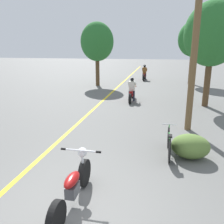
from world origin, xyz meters
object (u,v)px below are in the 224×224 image
motorcycle_rider_far (144,74)px  motorcycle_foreground (73,186)px  bicycle_parked (169,143)px  roadside_tree_right_far (193,39)px  roadside_tree_right_near (212,35)px  motorcycle_rider_lead (132,92)px  utility_pole (195,39)px  roadside_tree_left (97,42)px

motorcycle_rider_far → motorcycle_foreground: bearing=-90.3°
motorcycle_foreground → bicycle_parked: 3.41m
motorcycle_foreground → roadside_tree_right_far: bearing=76.7°
motorcycle_rider_far → bicycle_parked: motorcycle_rider_far is taller
roadside_tree_right_far → motorcycle_rider_far: size_ratio=2.42×
motorcycle_foreground → motorcycle_rider_far: 19.28m
roadside_tree_right_far → motorcycle_rider_far: roadside_tree_right_far is taller
roadside_tree_right_near → motorcycle_foreground: roadside_tree_right_near is taller
motorcycle_foreground → motorcycle_rider_lead: bearing=89.9°
utility_pole → roadside_tree_right_near: bearing=72.4°
roadside_tree_left → motorcycle_rider_lead: 6.95m
roadside_tree_right_far → roadside_tree_left: bearing=-161.5°
roadside_tree_left → motorcycle_rider_far: (3.57, 4.18, -2.93)m
motorcycle_rider_far → roadside_tree_left: bearing=-130.5°
motorcycle_rider_far → bicycle_parked: size_ratio=1.24×
roadside_tree_right_near → motorcycle_rider_lead: size_ratio=2.52×
roadside_tree_right_near → bicycle_parked: size_ratio=3.07×
motorcycle_foreground → utility_pole: bearing=62.1°
bicycle_parked → utility_pole: bearing=71.9°
roadside_tree_right_near → bicycle_parked: 7.68m
utility_pole → roadside_tree_left: utility_pole is taller
motorcycle_rider_lead → utility_pole: bearing=-59.3°
roadside_tree_right_near → motorcycle_rider_far: 11.14m
roadside_tree_right_far → motorcycle_foreground: bearing=-103.3°
motorcycle_foreground → motorcycle_rider_lead: 9.86m
roadside_tree_left → roadside_tree_right_far: bearing=18.5°
utility_pole → roadside_tree_right_far: (1.41, 12.43, 0.35)m
roadside_tree_left → motorcycle_foreground: (3.47, -15.10, -3.07)m
motorcycle_rider_lead → bicycle_parked: (1.96, -7.08, -0.15)m
motorcycle_rider_far → motorcycle_rider_lead: bearing=-90.6°
roadside_tree_right_far → roadside_tree_left: size_ratio=1.04×
roadside_tree_right_near → roadside_tree_left: (-7.55, 5.73, -0.23)m
utility_pole → motorcycle_rider_far: utility_pole is taller
roadside_tree_left → motorcycle_foreground: size_ratio=2.32×
motorcycle_rider_lead → motorcycle_rider_far: bearing=89.4°
motorcycle_foreground → motorcycle_rider_far: bearing=89.7°
bicycle_parked → roadside_tree_left: bearing=113.8°
roadside_tree_left → motorcycle_rider_far: roadside_tree_left is taller
roadside_tree_right_near → motorcycle_rider_lead: roadside_tree_right_near is taller
utility_pole → motorcycle_rider_lead: (-2.76, 4.64, -2.86)m
roadside_tree_right_far → motorcycle_foreground: roadside_tree_right_far is taller
motorcycle_rider_far → roadside_tree_right_far: bearing=-21.8°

